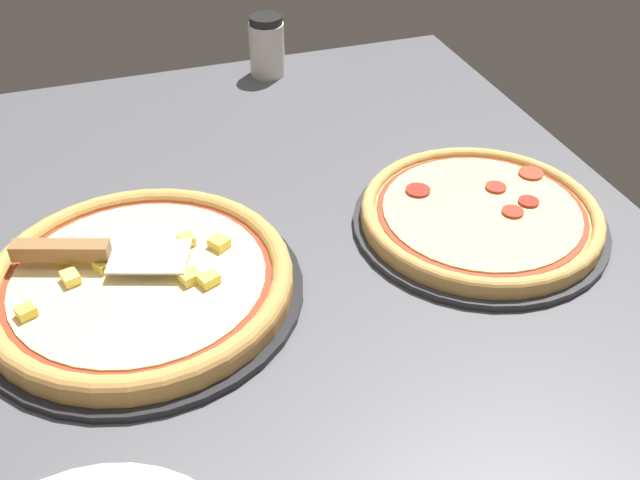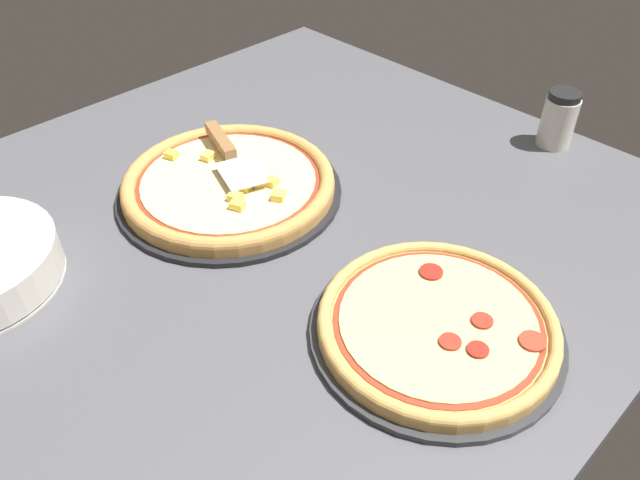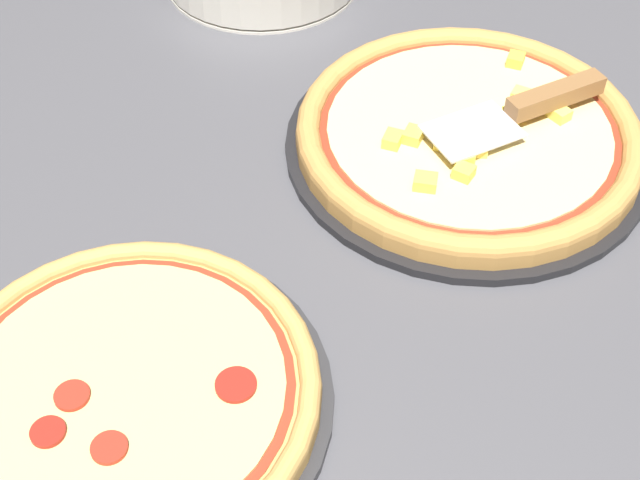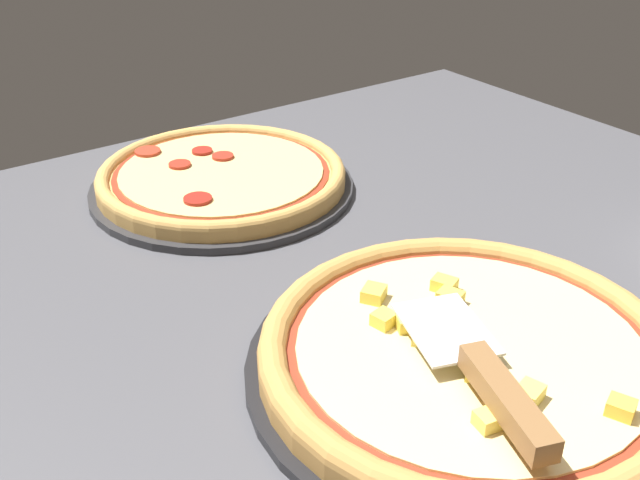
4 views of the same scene
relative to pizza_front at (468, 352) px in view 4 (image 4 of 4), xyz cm
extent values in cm
cube|color=#4C4C51|center=(0.20, 10.87, -4.22)|extent=(125.04, 115.66, 3.60)
cylinder|color=black|center=(0.01, -0.01, -1.92)|extent=(39.03, 39.03, 1.00)
cylinder|color=#C68E47|center=(0.01, -0.01, -0.56)|extent=(36.69, 36.69, 1.71)
torus|color=#C68E47|center=(0.01, -0.01, 0.29)|extent=(36.69, 36.69, 2.54)
cylinder|color=maroon|center=(0.01, -0.01, 0.37)|extent=(31.89, 31.89, 0.15)
cylinder|color=beige|center=(0.01, -0.01, 0.49)|extent=(30.09, 30.09, 0.40)
cube|color=yellow|center=(-2.38, -3.61, 1.31)|extent=(2.74, 2.79, 1.24)
cube|color=#F4D64C|center=(-2.56, 4.96, 1.31)|extent=(2.69, 2.60, 1.24)
cube|color=#F4D64C|center=(-4.02, 6.57, 1.31)|extent=(2.23, 2.16, 1.24)
cube|color=yellow|center=(0.13, 4.24, 1.31)|extent=(2.40, 2.66, 1.24)
cube|color=#F4D64C|center=(-2.16, 10.30, 1.31)|extent=(2.97, 2.89, 1.24)
cube|color=yellow|center=(3.25, -12.64, 1.31)|extent=(2.42, 2.55, 1.24)
cube|color=#F4D64C|center=(4.33, 7.64, 1.31)|extent=(2.49, 2.75, 1.24)
cube|color=#F4D64C|center=(3.20, 5.67, 1.31)|extent=(2.49, 2.73, 1.24)
cube|color=#F9E05B|center=(-2.83, 2.76, 1.31)|extent=(2.64, 2.64, 1.24)
cube|color=#F9E05B|center=(-5.73, -7.82, 1.31)|extent=(2.44, 2.07, 1.24)
cube|color=#F9E05B|center=(-1.18, -7.59, 1.31)|extent=(2.65, 2.37, 1.24)
cylinder|color=#2D2D30|center=(0.78, 45.26, -1.92)|extent=(34.21, 34.21, 1.00)
cylinder|color=tan|center=(0.78, 45.26, -0.66)|extent=(32.16, 32.16, 1.52)
torus|color=tan|center=(0.78, 45.26, 0.10)|extent=(32.16, 32.16, 1.83)
cylinder|color=maroon|center=(0.78, 45.26, 0.18)|extent=(27.95, 27.95, 0.15)
cylinder|color=#E5C67A|center=(0.78, 45.26, 0.30)|extent=(26.37, 26.37, 0.40)
cylinder|color=maroon|center=(-5.83, 39.00, 0.70)|extent=(3.41, 3.41, 0.40)
cylinder|color=maroon|center=(1.49, 51.97, 0.70)|extent=(2.79, 2.79, 0.40)
cylinder|color=#B73823|center=(-4.65, 56.07, 0.70)|extent=(3.47, 3.47, 0.40)
cylinder|color=#AD2D1E|center=(-3.06, 49.54, 0.70)|extent=(2.89, 2.89, 0.40)
cylinder|color=#AD2D1E|center=(2.89, 48.72, 0.70)|extent=(2.89, 2.89, 0.40)
cube|color=silver|center=(-1.28, 1.66, 2.05)|extent=(9.16, 10.88, 0.24)
cube|color=olive|center=(-4.68, -8.17, 2.93)|extent=(5.86, 11.64, 2.00)
camera|label=1|loc=(71.29, -1.43, 57.62)|focal=42.00mm
camera|label=2|loc=(51.56, 74.35, 61.52)|focal=35.00mm
camera|label=3|loc=(-38.78, 63.73, 60.92)|focal=50.00mm
camera|label=4|loc=(-40.09, -34.57, 39.92)|focal=42.00mm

